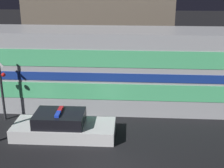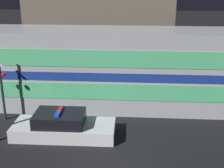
# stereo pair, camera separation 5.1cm
# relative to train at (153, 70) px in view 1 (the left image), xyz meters

# --- Properties ---
(train) EXTENTS (18.88, 2.99, 4.53)m
(train) POSITION_rel_train_xyz_m (0.00, 0.00, 0.00)
(train) COLOR #B7BABF
(train) RESTS_ON ground_plane
(police_car) EXTENTS (4.88, 1.90, 1.32)m
(police_car) POSITION_rel_train_xyz_m (-4.42, -3.76, -1.78)
(police_car) COLOR silver
(police_car) RESTS_ON ground_plane
(crossing_signal_far) EXTENTS (0.69, 0.30, 3.67)m
(crossing_signal_far) POSITION_rel_train_xyz_m (-7.91, -2.23, -0.21)
(crossing_signal_far) COLOR #2D2D33
(crossing_signal_far) RESTS_ON ground_plane
(building_left) EXTENTS (10.98, 6.81, 7.70)m
(building_left) POSITION_rel_train_xyz_m (-3.72, 8.62, 1.59)
(building_left) COLOR #726656
(building_left) RESTS_ON ground_plane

